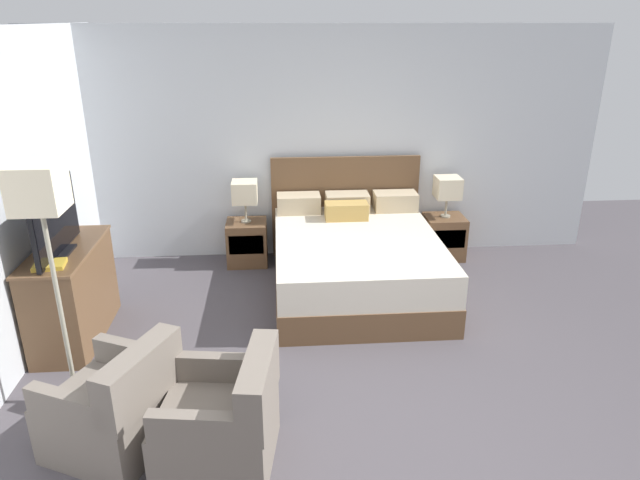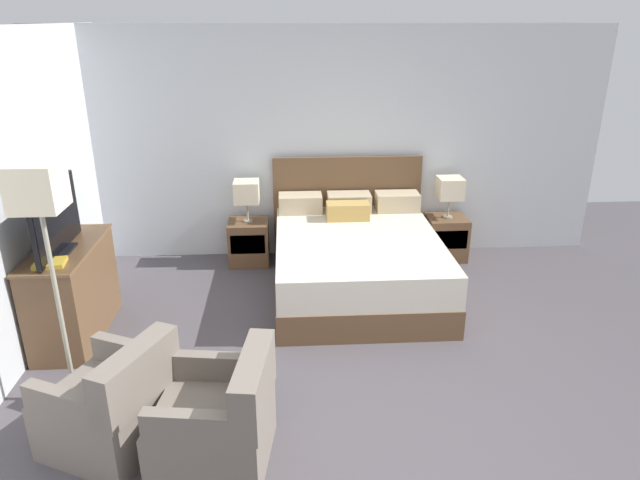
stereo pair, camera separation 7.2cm
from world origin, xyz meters
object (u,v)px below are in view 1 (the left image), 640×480
(armchair_by_window, at_px, (116,408))
(bed, at_px, (355,259))
(nightstand_left, at_px, (247,242))
(nightstand_right, at_px, (444,237))
(dresser, at_px, (72,292))
(tv, at_px, (55,221))
(book_red_cover, at_px, (50,265))
(table_lamp_left, at_px, (245,192))
(table_lamp_right, at_px, (448,188))
(armchair_companion, at_px, (224,423))
(floor_lamp, at_px, (41,208))

(armchair_by_window, bearing_deg, bed, 49.94)
(bed, distance_m, nightstand_left, 1.35)
(nightstand_right, height_order, dresser, dresser)
(tv, height_order, book_red_cover, tv)
(bed, relative_size, tv, 2.28)
(nightstand_left, relative_size, table_lamp_left, 1.06)
(nightstand_left, bearing_deg, table_lamp_right, 0.04)
(nightstand_right, relative_size, dresser, 0.44)
(dresser, xyz_separation_m, armchair_companion, (1.41, -1.63, -0.14))
(bed, distance_m, armchair_companion, 2.64)
(tv, relative_size, floor_lamp, 0.51)
(table_lamp_left, distance_m, armchair_companion, 3.18)
(table_lamp_left, bearing_deg, floor_lamp, -115.07)
(table_lamp_left, bearing_deg, table_lamp_right, 0.00)
(book_red_cover, distance_m, armchair_companion, 1.95)
(armchair_companion, height_order, floor_lamp, floor_lamp)
(table_lamp_right, xyz_separation_m, armchair_companion, (-2.27, -3.13, -0.55))
(nightstand_right, height_order, armchair_companion, armchair_companion)
(table_lamp_right, distance_m, tv, 4.01)
(armchair_companion, bearing_deg, table_lamp_right, 54.04)
(tv, height_order, floor_lamp, floor_lamp)
(table_lamp_right, relative_size, armchair_companion, 0.60)
(table_lamp_left, distance_m, table_lamp_right, 2.26)
(table_lamp_left, distance_m, tv, 2.15)
(bed, distance_m, table_lamp_right, 1.45)
(armchair_by_window, height_order, floor_lamp, floor_lamp)
(table_lamp_right, distance_m, armchair_companion, 3.91)
(bed, xyz_separation_m, nightstand_left, (-1.13, 0.74, -0.08))
(floor_lamp, bearing_deg, dresser, 106.21)
(bed, height_order, table_lamp_right, bed)
(table_lamp_right, bearing_deg, table_lamp_left, 180.00)
(book_red_cover, height_order, floor_lamp, floor_lamp)
(bed, xyz_separation_m, table_lamp_left, (-1.13, 0.74, 0.51))
(table_lamp_left, relative_size, armchair_companion, 0.60)
(table_lamp_left, xyz_separation_m, dresser, (-1.42, -1.50, -0.41))
(bed, distance_m, book_red_cover, 2.82)
(bed, bearing_deg, armchair_by_window, -130.06)
(dresser, bearing_deg, armchair_by_window, -63.63)
(tv, distance_m, armchair_companion, 2.24)
(dresser, distance_m, tv, 0.69)
(bed, relative_size, nightstand_left, 4.15)
(bed, relative_size, armchair_by_window, 2.25)
(tv, bearing_deg, bed, 18.45)
(book_red_cover, xyz_separation_m, floor_lamp, (0.26, -0.57, 0.64))
(nightstand_left, xyz_separation_m, tv, (-1.42, -1.59, 0.86))
(table_lamp_right, bearing_deg, nightstand_right, -90.00)
(bed, distance_m, armchair_by_window, 2.86)
(floor_lamp, bearing_deg, tv, 107.63)
(nightstand_right, distance_m, table_lamp_left, 2.34)
(nightstand_right, relative_size, armchair_companion, 0.64)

